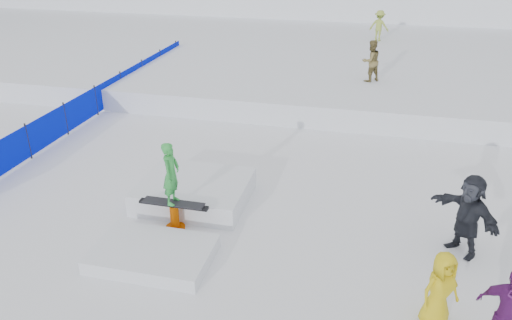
% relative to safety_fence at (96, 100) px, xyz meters
% --- Properties ---
extents(ground, '(120.00, 120.00, 0.00)m').
position_rel_safety_fence_xyz_m(ground, '(6.50, -6.60, -0.55)').
color(ground, white).
extents(snow_berm, '(60.00, 14.00, 2.40)m').
position_rel_safety_fence_xyz_m(snow_berm, '(6.50, 23.40, 0.65)').
color(snow_berm, white).
rests_on(snow_berm, ground).
extents(snow_midrise, '(50.00, 18.00, 0.80)m').
position_rel_safety_fence_xyz_m(snow_midrise, '(6.50, 9.40, -0.15)').
color(snow_midrise, white).
rests_on(snow_midrise, ground).
extents(safety_fence, '(0.05, 16.00, 1.10)m').
position_rel_safety_fence_xyz_m(safety_fence, '(0.00, 0.00, 0.00)').
color(safety_fence, '#0011D5').
rests_on(safety_fence, ground).
extents(walker_olive, '(0.96, 0.93, 1.56)m').
position_rel_safety_fence_xyz_m(walker_olive, '(9.39, 3.89, 1.03)').
color(walker_olive, brown).
rests_on(walker_olive, snow_midrise).
extents(walker_ygreen, '(1.10, 0.82, 1.52)m').
position_rel_safety_fence_xyz_m(walker_ygreen, '(9.55, 11.41, 1.01)').
color(walker_ygreen, '#9BB040').
rests_on(walker_ygreen, snow_midrise).
extents(spectator_purple, '(1.07, 1.12, 1.87)m').
position_rel_safety_fence_xyz_m(spectator_purple, '(11.86, -8.76, 0.39)').
color(spectator_purple, '#631B6B').
rests_on(spectator_purple, ground).
extents(spectator_yellow, '(0.84, 0.77, 1.44)m').
position_rel_safety_fence_xyz_m(spectator_yellow, '(11.00, -8.01, 0.17)').
color(spectator_yellow, gold).
rests_on(spectator_yellow, ground).
extents(spectator_dark, '(1.50, 1.59, 1.79)m').
position_rel_safety_fence_xyz_m(spectator_dark, '(11.70, -5.70, 0.35)').
color(spectator_dark, '#23262E').
rests_on(spectator_dark, ground).
extents(jib_rail_feature, '(2.60, 4.40, 2.11)m').
position_rel_safety_fence_xyz_m(jib_rail_feature, '(5.54, -5.73, -0.25)').
color(jib_rail_feature, white).
rests_on(jib_rail_feature, ground).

